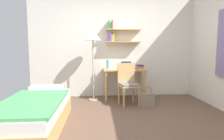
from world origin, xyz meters
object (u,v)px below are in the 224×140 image
desk (124,75)px  standing_lamp (93,39)px  laptop (127,67)px  handbag (147,99)px  water_bottle (108,64)px  desk_chair (128,82)px  bed (35,113)px  book_stack (140,67)px

desk → standing_lamp: standing_lamp is taller
laptop → handbag: (0.33, -0.78, -0.63)m
laptop → water_bottle: bearing=-178.9°
laptop → water_bottle: (-0.47, -0.01, 0.06)m
desk → desk_chair: bearing=-88.9°
bed → handbag: (2.03, 1.01, -0.08)m
laptop → standing_lamp: bearing=-167.5°
desk_chair → book_stack: (0.36, 0.45, 0.29)m
desk → handbag: desk is taller
bed → desk: bearing=46.4°
book_stack → handbag: (0.03, -0.65, -0.64)m
book_stack → water_bottle: bearing=170.6°
bed → desk: desk is taller
laptop → water_bottle: water_bottle is taller
handbag → standing_lamp: bearing=152.6°
bed → standing_lamp: standing_lamp is taller
bed → laptop: (1.69, 1.79, 0.55)m
bed → handbag: bearing=26.4°
desk → laptop: (0.07, 0.08, 0.19)m
bed → book_stack: book_stack is taller
standing_lamp → water_bottle: bearing=26.2°
bed → water_bottle: water_bottle is taller
bed → standing_lamp: size_ratio=1.12×
desk → laptop: 0.22m
desk → bed: bearing=-133.6°
handbag → laptop: bearing=112.9°
bed → desk_chair: desk_chair is taller
standing_lamp → handbag: 1.84m
desk_chair → handbag: desk_chair is taller
water_bottle → desk: bearing=-10.5°
water_bottle → book_stack: (0.78, -0.13, -0.06)m
water_bottle → book_stack: 0.79m
desk_chair → handbag: size_ratio=2.06×
desk_chair → handbag: 0.55m
standing_lamp → handbag: bearing=-27.4°
desk_chair → standing_lamp: (-0.77, 0.41, 0.96)m
bed → laptop: laptop is taller
desk → handbag: bearing=-60.4°
desk_chair → book_stack: desk_chair is taller
bed → desk: size_ratio=1.81×
standing_lamp → book_stack: size_ratio=6.47×
desk_chair → laptop: (0.06, 0.59, 0.29)m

